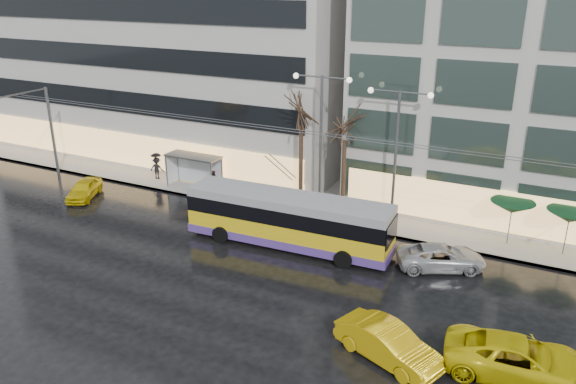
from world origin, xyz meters
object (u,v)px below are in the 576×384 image
Objects in this scene: trolleybus at (288,222)px; bus_shelter at (191,163)px; taxi_a at (84,189)px; street_lamp_near at (321,125)px.

bus_shelter is at bearing 153.30° from trolleybus.
trolleybus is at bearing -25.17° from taxi_a.
street_lamp_near reaches higher than taxi_a.
trolleybus reaches higher than bus_shelter.
bus_shelter is at bearing -179.37° from street_lamp_near.
trolleybus is 2.94× the size of bus_shelter.
street_lamp_near is at bearing -6.01° from taxi_a.
street_lamp_near reaches higher than trolleybus.
bus_shelter is 1.07× the size of taxi_a.
street_lamp_near reaches higher than bus_shelter.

